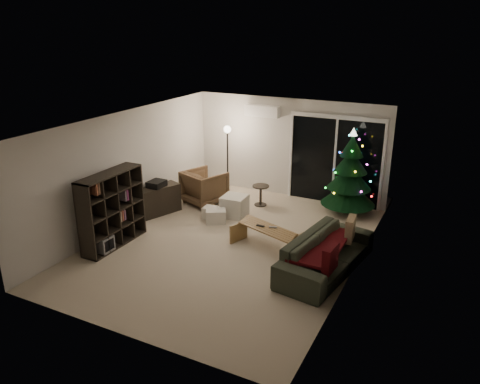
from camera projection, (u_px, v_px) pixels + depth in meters
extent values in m
plane|color=beige|center=(229.00, 244.00, 9.46)|extent=(6.50, 6.50, 0.00)
plane|color=white|center=(228.00, 122.00, 8.60)|extent=(6.50, 6.50, 0.00)
cube|color=silver|center=(289.00, 148.00, 11.76)|extent=(5.00, 0.02, 2.50)
cube|color=silver|center=(115.00, 257.00, 6.30)|extent=(5.00, 0.02, 2.50)
cube|color=silver|center=(126.00, 169.00, 10.09)|extent=(0.02, 6.50, 2.50)
cube|color=silver|center=(358.00, 208.00, 7.98)|extent=(0.02, 6.50, 2.50)
cube|color=black|center=(335.00, 162.00, 11.31)|extent=(2.20, 0.02, 2.10)
cube|color=white|center=(262.00, 111.00, 11.65)|extent=(0.90, 0.22, 0.28)
cube|color=#3F3833|center=(337.00, 198.00, 12.12)|extent=(2.60, 1.00, 0.10)
cube|color=white|center=(343.00, 173.00, 12.27)|extent=(2.20, 0.06, 1.00)
cube|color=black|center=(158.00, 200.00, 10.88)|extent=(0.75, 1.14, 0.66)
cube|color=black|center=(157.00, 184.00, 10.74)|extent=(0.34, 0.40, 0.14)
imported|color=brown|center=(205.00, 187.00, 11.50)|extent=(1.15, 1.16, 0.83)
cube|color=silver|center=(234.00, 206.00, 10.78)|extent=(0.57, 0.57, 0.48)
cube|color=silver|center=(212.00, 213.00, 10.67)|extent=(0.41, 0.32, 0.28)
cube|color=silver|center=(216.00, 216.00, 10.45)|extent=(0.54, 0.50, 0.31)
cylinder|color=black|center=(261.00, 195.00, 11.41)|extent=(0.52, 0.52, 0.51)
cylinder|color=black|center=(228.00, 162.00, 11.87)|extent=(0.28, 0.28, 1.76)
imported|color=#333A2B|center=(326.00, 254.00, 8.35)|extent=(1.25, 2.43, 0.68)
cube|color=#4B0709|center=(321.00, 245.00, 8.34)|extent=(0.72, 1.67, 0.06)
cube|color=tan|center=(350.00, 229.00, 8.70)|extent=(0.17, 0.46, 0.45)
cube|color=#4B0709|center=(330.00, 259.00, 7.61)|extent=(0.16, 0.45, 0.45)
cube|color=black|center=(260.00, 226.00, 9.27)|extent=(0.17, 0.05, 0.02)
cube|color=slate|center=(273.00, 227.00, 9.21)|extent=(0.16, 0.10, 0.02)
cone|color=black|center=(350.00, 172.00, 10.70)|extent=(1.62, 1.62, 2.03)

